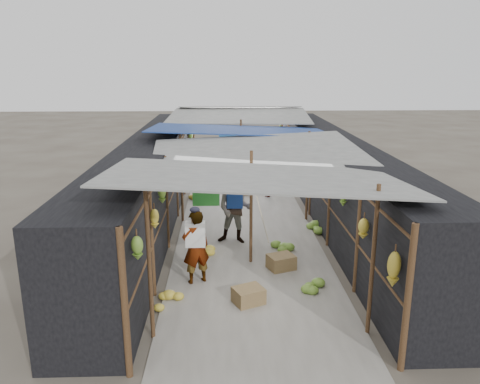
{
  "coord_description": "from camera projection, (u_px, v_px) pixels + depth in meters",
  "views": [
    {
      "loc": [
        -0.61,
        -6.92,
        4.38
      ],
      "look_at": [
        -0.19,
        4.58,
        1.25
      ],
      "focal_mm": 35.0,
      "sensor_mm": 36.0,
      "label": 1
    }
  ],
  "objects": [
    {
      "name": "market_canopy",
      "position": [
        244.0,
        134.0,
        13.81
      ],
      "size": [
        5.62,
        15.2,
        2.77
      ],
      "color": "brown",
      "rests_on": "ground"
    },
    {
      "name": "floor_bananas",
      "position": [
        246.0,
        217.0,
        13.41
      ],
      "size": [
        3.89,
        10.93,
        0.35
      ],
      "color": "olive",
      "rests_on": "ground"
    },
    {
      "name": "vendor_elderly",
      "position": [
        196.0,
        247.0,
        9.53
      ],
      "size": [
        0.68,
        0.58,
        1.58
      ],
      "primitive_type": "imported",
      "rotation": [
        0.0,
        0.0,
        3.57
      ],
      "color": "white",
      "rests_on": "ground"
    },
    {
      "name": "black_basin",
      "position": [
        275.0,
        187.0,
        17.02
      ],
      "size": [
        0.56,
        0.56,
        0.17
      ],
      "primitive_type": "cylinder",
      "color": "black",
      "rests_on": "ground"
    },
    {
      "name": "crate_mid",
      "position": [
        281.0,
        262.0,
        10.33
      ],
      "size": [
        0.68,
        0.62,
        0.33
      ],
      "primitive_type": "cube",
      "rotation": [
        0.0,
        0.0,
        0.37
      ],
      "color": "#95774C",
      "rests_on": "ground"
    },
    {
      "name": "vendor_seated",
      "position": [
        267.0,
        183.0,
        15.9
      ],
      "size": [
        0.65,
        0.75,
        1.01
      ],
      "primitive_type": "imported",
      "rotation": [
        0.0,
        0.0,
        -1.05
      ],
      "color": "#555049",
      "rests_on": "ground"
    },
    {
      "name": "crate_near",
      "position": [
        249.0,
        296.0,
        8.83
      ],
      "size": [
        0.67,
        0.62,
        0.33
      ],
      "primitive_type": "cube",
      "rotation": [
        0.0,
        0.0,
        0.43
      ],
      "color": "#95774C",
      "rests_on": "ground"
    },
    {
      "name": "crate_back",
      "position": [
        243.0,
        191.0,
        16.27
      ],
      "size": [
        0.54,
        0.49,
        0.28
      ],
      "primitive_type": "cube",
      "rotation": [
        0.0,
        0.0,
        0.36
      ],
      "color": "#95774C",
      "rests_on": "ground"
    },
    {
      "name": "shopper_blue",
      "position": [
        235.0,
        209.0,
        11.71
      ],
      "size": [
        1.0,
        0.84,
        1.81
      ],
      "primitive_type": "imported",
      "rotation": [
        0.0,
        0.0,
        -0.2
      ],
      "color": "#2041A2",
      "rests_on": "ground"
    },
    {
      "name": "aisle_slab",
      "position": [
        244.0,
        215.0,
        14.11
      ],
      "size": [
        3.6,
        16.0,
        0.02
      ],
      "primitive_type": "cube",
      "color": "#9E998E",
      "rests_on": "ground"
    },
    {
      "name": "ground",
      "position": [
        261.0,
        335.0,
        7.84
      ],
      "size": [
        80.0,
        80.0,
        0.0
      ],
      "primitive_type": "plane",
      "color": "#6B6356",
      "rests_on": "ground"
    },
    {
      "name": "stall_left",
      "position": [
        152.0,
        179.0,
        13.72
      ],
      "size": [
        1.4,
        15.0,
        2.3
      ],
      "primitive_type": "cube",
      "color": "black",
      "rests_on": "ground"
    },
    {
      "name": "stall_right",
      "position": [
        335.0,
        177.0,
        13.91
      ],
      "size": [
        1.4,
        15.0,
        2.3
      ],
      "primitive_type": "cube",
      "color": "black",
      "rests_on": "ground"
    },
    {
      "name": "hanging_bananas",
      "position": [
        252.0,
        163.0,
        13.51
      ],
      "size": [
        3.95,
        14.26,
        0.84
      ],
      "color": "olive",
      "rests_on": "ground"
    }
  ]
}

